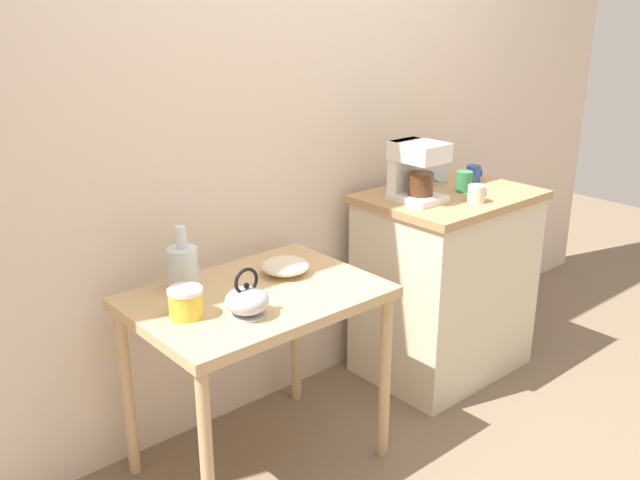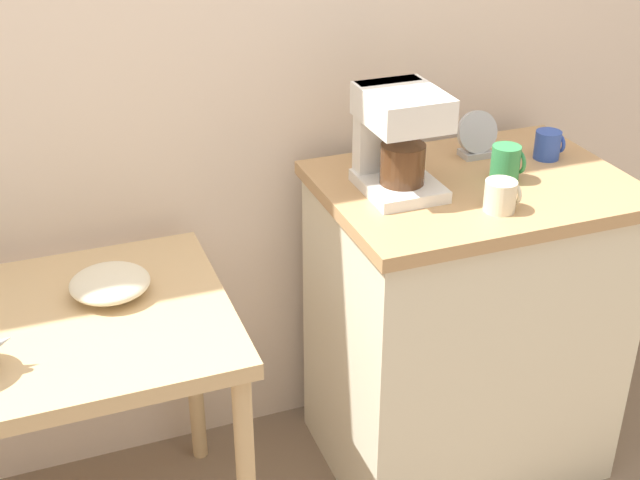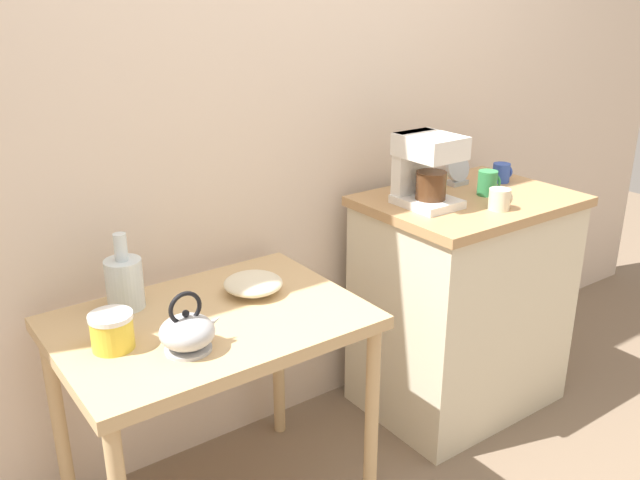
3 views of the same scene
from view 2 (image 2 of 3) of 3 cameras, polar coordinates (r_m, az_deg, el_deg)
name	(u,v)px [view 2 (image 2 of 3)]	position (r m, az deg, el deg)	size (l,w,h in m)	color
wooden_table	(36,360)	(2.06, -18.39, -7.58)	(0.89, 0.63, 0.73)	tan
kitchen_counter	(463,327)	(2.44, 9.51, -5.71)	(0.78, 0.58, 0.89)	beige
bowl_stoneware	(110,283)	(2.05, -13.82, -2.82)	(0.19, 0.19, 0.06)	beige
coffee_maker	(397,135)	(2.11, 5.17, 6.98)	(0.18, 0.22, 0.26)	white
mug_small_cream	(501,196)	(2.07, 11.96, 2.90)	(0.08, 0.08, 0.08)	beige
mug_blue	(548,145)	(2.40, 14.96, 6.15)	(0.08, 0.07, 0.08)	#2D4CAD
mug_tall_green	(506,163)	(2.23, 12.30, 5.00)	(0.08, 0.07, 0.09)	#338C4C
table_clock	(477,137)	(2.36, 10.40, 6.77)	(0.12, 0.06, 0.13)	#B2B5BA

